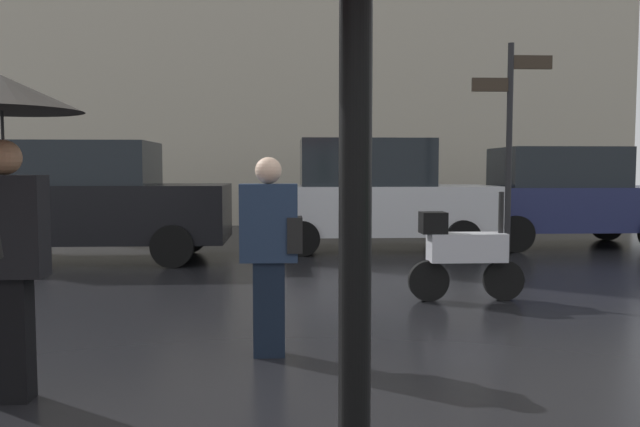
{
  "coord_description": "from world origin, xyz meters",
  "views": [
    {
      "loc": [
        -0.06,
        -2.58,
        1.5
      ],
      "look_at": [
        0.38,
        5.46,
        0.92
      ],
      "focal_mm": 35.44,
      "sensor_mm": 36.0,
      "label": 1
    }
  ],
  "objects": [
    {
      "name": "pedestrian_with_umbrella",
      "position": [
        -1.83,
        1.5,
        1.62
      ],
      "size": [
        0.99,
        0.99,
        2.08
      ],
      "rotation": [
        0.0,
        0.0,
        2.93
      ],
      "color": "black",
      "rests_on": "ground"
    },
    {
      "name": "pedestrian_with_bag",
      "position": [
        -0.18,
        2.39,
        0.9
      ],
      "size": [
        0.49,
        0.24,
        1.59
      ],
      "rotation": [
        0.0,
        0.0,
        5.86
      ],
      "color": "black",
      "rests_on": "ground"
    },
    {
      "name": "parked_scooter",
      "position": [
        1.93,
        4.39,
        0.55
      ],
      "size": [
        1.32,
        0.32,
        1.23
      ],
      "rotation": [
        0.0,
        0.0,
        -0.27
      ],
      "color": "black",
      "rests_on": "ground"
    },
    {
      "name": "parked_car_left",
      "position": [
        1.54,
        8.97,
        1.0
      ],
      "size": [
        4.29,
        1.89,
        2.03
      ],
      "rotation": [
        0.0,
        0.0,
        0.23
      ],
      "color": "silver",
      "rests_on": "ground"
    },
    {
      "name": "parked_car_right",
      "position": [
        -3.24,
        7.83,
        0.98
      ],
      "size": [
        4.34,
        1.86,
        1.93
      ],
      "rotation": [
        0.0,
        0.0,
        3.4
      ],
      "color": "black",
      "rests_on": "ground"
    },
    {
      "name": "parked_car_distant",
      "position": [
        5.29,
        9.31,
        0.96
      ],
      "size": [
        4.02,
        1.97,
        1.89
      ],
      "rotation": [
        0.0,
        0.0,
        -0.28
      ],
      "color": "#1E234C",
      "rests_on": "ground"
    },
    {
      "name": "street_signpost",
      "position": [
        2.95,
        5.79,
        1.91
      ],
      "size": [
        1.08,
        0.08,
        3.16
      ],
      "color": "black",
      "rests_on": "ground"
    }
  ]
}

